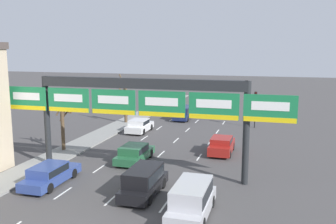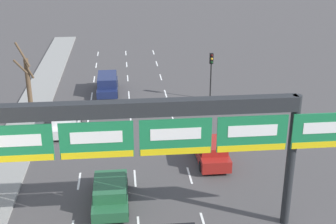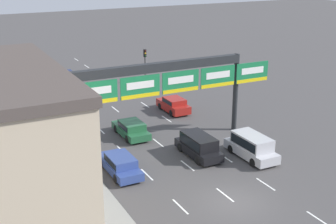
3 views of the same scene
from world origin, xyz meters
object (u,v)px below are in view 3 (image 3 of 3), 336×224
at_px(car_green, 131,128).
at_px(tree_bare_second, 20,78).
at_px(suv_black, 199,145).
at_px(suv_navy, 68,79).
at_px(car_blue, 120,164).
at_px(suv_silver, 252,145).
at_px(car_white, 62,102).
at_px(car_red, 174,104).
at_px(traffic_light_near_gantry, 145,59).
at_px(sign_gantry, 159,80).
at_px(tree_bare_closest, 44,115).

distance_m(car_green, tree_bare_second, 15.58).
bearing_deg(suv_black, tree_bare_second, 115.29).
bearing_deg(suv_navy, tree_bare_second, -143.94).
relative_size(car_blue, tree_bare_second, 0.84).
xyz_separation_m(suv_silver, car_white, (-9.80, 18.37, -0.28)).
bearing_deg(car_red, traffic_light_near_gantry, 79.58).
bearing_deg(sign_gantry, car_green, 117.37).
xyz_separation_m(car_blue, tree_bare_second, (-3.04, 20.31, 1.96)).
bearing_deg(tree_bare_closest, car_green, -9.65).
bearing_deg(tree_bare_closest, car_white, 67.59).
height_order(suv_silver, car_blue, suv_silver).
bearing_deg(car_red, car_green, -146.09).
xyz_separation_m(tree_bare_closest, tree_bare_second, (0.44, 12.82, 0.03)).
distance_m(suv_navy, car_blue, 24.90).
distance_m(suv_black, traffic_light_near_gantry, 22.75).
height_order(sign_gantry, car_white, sign_gantry).
bearing_deg(sign_gantry, car_red, 54.77).
height_order(car_white, traffic_light_near_gantry, traffic_light_near_gantry).
height_order(car_white, suv_navy, suv_navy).
height_order(traffic_light_near_gantry, tree_bare_second, tree_bare_second).
bearing_deg(tree_bare_second, car_white, -50.78).
height_order(sign_gantry, suv_silver, sign_gantry).
distance_m(car_red, tree_bare_second, 16.25).
bearing_deg(traffic_light_near_gantry, sign_gantry, -110.83).
height_order(traffic_light_near_gantry, tree_bare_closest, tree_bare_closest).
xyz_separation_m(car_green, tree_bare_closest, (-6.98, 1.19, 1.94)).
height_order(car_white, tree_bare_second, tree_bare_second).
distance_m(suv_black, tree_bare_second, 22.45).
distance_m(sign_gantry, car_blue, 7.70).
bearing_deg(suv_silver, tree_bare_second, 120.26).
height_order(car_white, tree_bare_closest, tree_bare_closest).
relative_size(car_green, suv_silver, 0.95).
bearing_deg(suv_silver, suv_black, 148.93).
distance_m(suv_silver, tree_bare_closest, 16.56).
distance_m(suv_silver, car_white, 20.83).
distance_m(car_green, car_red, 7.61).
bearing_deg(tree_bare_second, suv_black, -64.71).
bearing_deg(tree_bare_second, sign_gantry, -64.57).
bearing_deg(traffic_light_near_gantry, suv_silver, -94.63).
bearing_deg(car_green, suv_silver, -52.08).
height_order(suv_navy, car_blue, suv_navy).
bearing_deg(car_red, sign_gantry, -125.23).
relative_size(suv_silver, car_red, 1.14).
bearing_deg(suv_silver, car_white, 118.08).
distance_m(car_green, traffic_light_near_gantry, 18.02).
xyz_separation_m(car_red, tree_bare_closest, (-13.29, -3.06, 1.90)).
bearing_deg(traffic_light_near_gantry, suv_navy, 163.47).
bearing_deg(tree_bare_second, car_green, -64.96).
xyz_separation_m(suv_silver, car_red, (-0.17, 12.56, -0.25)).
bearing_deg(suv_navy, suv_silver, -75.40).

